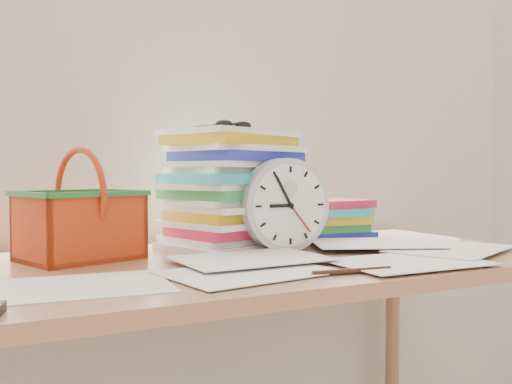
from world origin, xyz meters
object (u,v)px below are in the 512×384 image
paper_stack (233,189)px  basket (80,205)px  clock (285,205)px  book_stack (328,219)px  desk (258,291)px

paper_stack → basket: (-0.39, -0.05, -0.03)m
clock → book_stack: bearing=34.8°
desk → basket: bearing=157.4°
paper_stack → basket: 0.40m
paper_stack → desk: bearing=-98.7°
book_stack → basket: basket is taller
book_stack → basket: bearing=-173.6°
paper_stack → clock: size_ratio=1.50×
book_stack → clock: bearing=-145.2°
clock → book_stack: clock is taller
desk → paper_stack: 0.30m
clock → basket: basket is taller
desk → clock: (0.10, 0.06, 0.19)m
desk → clock: bearing=30.1°
clock → basket: bearing=169.0°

